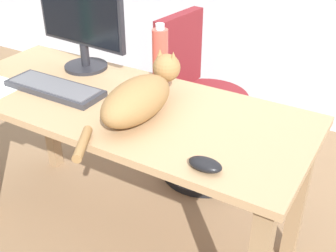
# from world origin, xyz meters

# --- Properties ---
(ground_plane) EXTENTS (8.00, 8.00, 0.00)m
(ground_plane) POSITION_xyz_m (0.00, 0.00, 0.00)
(ground_plane) COLOR #846647
(desk) EXTENTS (1.53, 0.62, 0.72)m
(desk) POSITION_xyz_m (0.00, 0.00, 0.61)
(desk) COLOR tan
(desk) RESTS_ON ground_plane
(office_chair) EXTENTS (0.48, 0.48, 0.90)m
(office_chair) POSITION_xyz_m (0.04, 0.63, 0.38)
(office_chair) COLOR black
(office_chair) RESTS_ON ground_plane
(monitor) EXTENTS (0.48, 0.20, 0.42)m
(monitor) POSITION_xyz_m (-0.34, 0.20, 0.94)
(monitor) COLOR #232328
(monitor) RESTS_ON desk
(keyboard) EXTENTS (0.44, 0.15, 0.03)m
(keyboard) POSITION_xyz_m (-0.29, -0.06, 0.73)
(keyboard) COLOR #333338
(keyboard) RESTS_ON desk
(cat) EXTENTS (0.19, 0.61, 0.20)m
(cat) POSITION_xyz_m (0.14, -0.05, 0.80)
(cat) COLOR olive
(cat) RESTS_ON desk
(computer_mouse) EXTENTS (0.11, 0.06, 0.04)m
(computer_mouse) POSITION_xyz_m (0.50, -0.23, 0.73)
(computer_mouse) COLOR black
(computer_mouse) RESTS_ON desk
(water_bottle) EXTENTS (0.07, 0.07, 0.26)m
(water_bottle) POSITION_xyz_m (0.04, 0.25, 0.84)
(water_bottle) COLOR #D84C3D
(water_bottle) RESTS_ON desk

